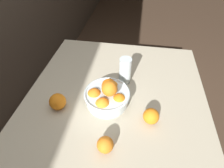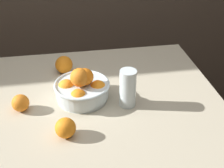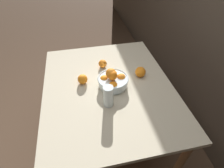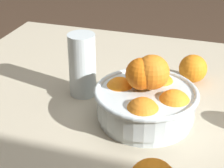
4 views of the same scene
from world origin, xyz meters
The scene contains 4 objects.
dining_table centered at (0.00, 0.00, 0.69)m, with size 1.16×0.95×0.78m.
fruit_bowl centered at (0.01, 0.04, 0.83)m, with size 0.23×0.23×0.15m.
juice_glass centered at (0.18, -0.03, 0.85)m, with size 0.07×0.07×0.16m.
orange_loose_front centered at (-0.07, -0.18, 0.82)m, with size 0.07×0.07×0.07m, color orange.
Camera 4 is at (-0.13, 0.72, 1.25)m, focal length 60.00 mm.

